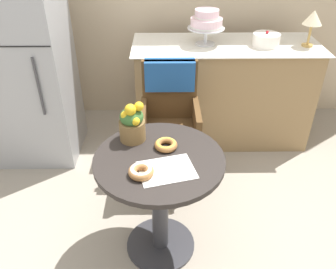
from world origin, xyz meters
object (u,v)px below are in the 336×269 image
object	(u,v)px
table_lamp	(313,19)
wicker_chair	(170,106)
tiered_cake_stand	(206,22)
round_layer_cake	(266,40)
donut_front	(141,171)
donut_mid	(166,144)
cafe_table	(160,187)
refrigerator	(26,60)
flower_vase	(132,122)

from	to	relation	value
table_lamp	wicker_chair	bearing A→B (deg)	-155.07
wicker_chair	table_lamp	size ratio (longest dim) A/B	3.35
tiered_cake_stand	round_layer_cake	xyz separation A→B (m)	(0.49, -0.04, -0.13)
donut_front	donut_mid	size ratio (longest dim) A/B	1.01
cafe_table	refrigerator	xyz separation A→B (m)	(-1.05, 1.10, 0.34)
donut_front	refrigerator	xyz separation A→B (m)	(-0.96, 1.24, 0.10)
donut_mid	flower_vase	distance (m)	0.23
round_layer_cake	flower_vase	bearing A→B (deg)	-133.20
donut_front	round_layer_cake	bearing A→B (deg)	55.94
donut_front	tiered_cake_stand	distance (m)	1.55
cafe_table	donut_mid	bearing A→B (deg)	67.72
cafe_table	donut_mid	size ratio (longest dim) A/B	5.55
tiered_cake_stand	donut_front	bearing A→B (deg)	-107.69
donut_front	table_lamp	xyz separation A→B (m)	(1.29, 1.39, 0.37)
donut_front	round_layer_cake	size ratio (longest dim) A/B	0.60
cafe_table	wicker_chair	size ratio (longest dim) A/B	0.75
donut_mid	tiered_cake_stand	bearing A→B (deg)	74.57
wicker_chair	donut_mid	world-z (taller)	wicker_chair
donut_mid	wicker_chair	bearing A→B (deg)	86.99
wicker_chair	flower_vase	bearing A→B (deg)	-111.91
donut_front	tiered_cake_stand	xyz separation A→B (m)	(0.46, 1.44, 0.34)
wicker_chair	tiered_cake_stand	xyz separation A→B (m)	(0.30, 0.58, 0.44)
flower_vase	tiered_cake_stand	xyz separation A→B (m)	(0.53, 1.12, 0.25)
donut_front	flower_vase	size ratio (longest dim) A/B	0.54
tiered_cake_stand	flower_vase	bearing A→B (deg)	-115.14
donut_front	tiered_cake_stand	size ratio (longest dim) A/B	0.44
donut_mid	flower_vase	xyz separation A→B (m)	(-0.19, 0.09, 0.09)
donut_front	refrigerator	size ratio (longest dim) A/B	0.08
donut_mid	refrigerator	distance (m)	1.49
donut_mid	flower_vase	bearing A→B (deg)	155.23
table_lamp	refrigerator	bearing A→B (deg)	-176.33
cafe_table	tiered_cake_stand	world-z (taller)	tiered_cake_stand
cafe_table	table_lamp	world-z (taller)	table_lamp
donut_front	wicker_chair	bearing A→B (deg)	79.50
donut_mid	tiered_cake_stand	size ratio (longest dim) A/B	0.43
table_lamp	donut_mid	bearing A→B (deg)	-135.19
wicker_chair	table_lamp	bearing A→B (deg)	25.64
wicker_chair	donut_front	xyz separation A→B (m)	(-0.16, -0.86, 0.11)
tiered_cake_stand	round_layer_cake	distance (m)	0.51
cafe_table	donut_mid	world-z (taller)	donut_mid
flower_vase	tiered_cake_stand	bearing A→B (deg)	64.86
cafe_table	donut_mid	distance (m)	0.25
donut_front	flower_vase	world-z (taller)	flower_vase
donut_front	round_layer_cake	xyz separation A→B (m)	(0.95, 1.40, 0.20)
tiered_cake_stand	refrigerator	world-z (taller)	refrigerator
cafe_table	round_layer_cake	distance (m)	1.59
donut_front	round_layer_cake	world-z (taller)	round_layer_cake
donut_mid	refrigerator	bearing A→B (deg)	137.18
flower_vase	round_layer_cake	xyz separation A→B (m)	(1.01, 1.08, 0.12)
wicker_chair	donut_front	world-z (taller)	wicker_chair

